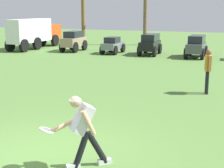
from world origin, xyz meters
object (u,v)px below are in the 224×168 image
(parked_car_slot_d, at_px, (196,46))
(parked_car_slot_a, at_px, (74,41))
(teammate_near_sideline, at_px, (208,67))
(box_truck, at_px, (34,32))
(frisbee_in_flight, at_px, (47,130))
(palm_tree_far_left, at_px, (84,4))
(parked_car_slot_b, at_px, (113,45))
(frisbee_thrower, at_px, (83,128))
(parked_car_slot_c, at_px, (150,44))

(parked_car_slot_d, bearing_deg, parked_car_slot_a, 179.45)
(teammate_near_sideline, xyz_separation_m, box_truck, (-13.73, 9.76, 0.29))
(frisbee_in_flight, xyz_separation_m, palm_tree_far_left, (-9.83, 21.44, 2.61))
(palm_tree_far_left, bearing_deg, box_truck, -111.85)
(parked_car_slot_d, bearing_deg, palm_tree_far_left, 153.44)
(frisbee_in_flight, bearing_deg, parked_car_slot_b, 107.57)
(palm_tree_far_left, bearing_deg, frisbee_in_flight, -65.37)
(parked_car_slot_a, distance_m, parked_car_slot_b, 3.04)
(frisbee_in_flight, distance_m, parked_car_slot_a, 18.36)
(frisbee_thrower, distance_m, palm_tree_far_left, 23.73)
(parked_car_slot_c, distance_m, box_truck, 9.07)
(parked_car_slot_d, distance_m, box_truck, 12.04)
(teammate_near_sideline, height_order, parked_car_slot_d, teammate_near_sideline)
(frisbee_thrower, relative_size, parked_car_slot_b, 0.63)
(frisbee_in_flight, height_order, parked_car_slot_c, parked_car_slot_c)
(parked_car_slot_d, bearing_deg, frisbee_in_flight, -91.18)
(parked_car_slot_a, relative_size, palm_tree_far_left, 0.44)
(frisbee_thrower, bearing_deg, palm_tree_far_left, 116.23)
(frisbee_thrower, relative_size, parked_car_slot_c, 0.57)
(parked_car_slot_d, bearing_deg, parked_car_slot_b, -179.26)
(frisbee_in_flight, bearing_deg, box_truck, 124.80)
(palm_tree_far_left, bearing_deg, teammate_near_sideline, -50.45)
(parked_car_slot_b, distance_m, parked_car_slot_c, 2.54)
(parked_car_slot_c, bearing_deg, palm_tree_far_left, 145.67)
(parked_car_slot_a, relative_size, parked_car_slot_c, 0.98)
(parked_car_slot_c, height_order, parked_car_slot_d, same)
(teammate_near_sideline, bearing_deg, frisbee_thrower, -102.09)
(frisbee_in_flight, relative_size, palm_tree_far_left, 0.07)
(parked_car_slot_a, bearing_deg, palm_tree_far_left, 108.22)
(frisbee_thrower, bearing_deg, teammate_near_sideline, 77.91)
(parked_car_slot_b, bearing_deg, palm_tree_far_left, 132.20)
(frisbee_in_flight, distance_m, parked_car_slot_d, 16.36)
(teammate_near_sideline, distance_m, parked_car_slot_b, 11.71)
(frisbee_in_flight, relative_size, parked_car_slot_a, 0.16)
(parked_car_slot_a, bearing_deg, teammate_near_sideline, -42.51)
(parked_car_slot_d, xyz_separation_m, box_truck, (-12.02, 0.46, 0.51))
(teammate_near_sideline, bearing_deg, box_truck, 144.61)
(parked_car_slot_c, xyz_separation_m, box_truck, (-9.05, 0.29, 0.51))
(parked_car_slot_a, relative_size, parked_car_slot_b, 1.08)
(teammate_near_sideline, height_order, parked_car_slot_b, teammate_near_sideline)
(frisbee_thrower, height_order, frisbee_in_flight, frisbee_thrower)
(parked_car_slot_a, xyz_separation_m, parked_car_slot_c, (5.55, 0.09, -0.02))
(parked_car_slot_b, xyz_separation_m, parked_car_slot_d, (5.49, 0.07, 0.16))
(teammate_near_sideline, relative_size, parked_car_slot_d, 0.65)
(teammate_near_sideline, bearing_deg, parked_car_slot_d, 100.42)
(palm_tree_far_left, bearing_deg, parked_car_slot_a, -71.78)
(frisbee_in_flight, relative_size, parked_car_slot_b, 0.18)
(frisbee_in_flight, bearing_deg, parked_car_slot_c, 99.05)
(parked_car_slot_b, height_order, palm_tree_far_left, palm_tree_far_left)
(frisbee_in_flight, xyz_separation_m, parked_car_slot_c, (-2.63, 16.53, -0.03))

